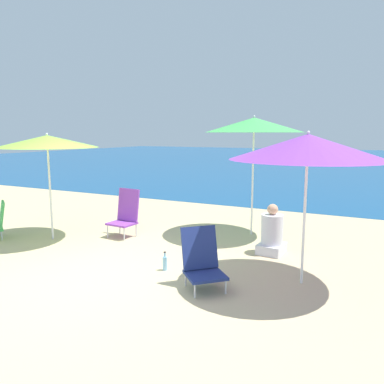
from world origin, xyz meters
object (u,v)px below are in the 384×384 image
at_px(person_seated_near, 272,234).
at_px(water_bottle, 165,263).
at_px(beach_chair_purple, 126,213).
at_px(beach_umbrella_green, 254,125).
at_px(beach_chair_navy, 202,260).
at_px(beach_umbrella_lime, 47,141).
at_px(beach_umbrella_purple, 308,147).

distance_m(person_seated_near, water_bottle, 1.92).
xyz_separation_m(beach_chair_purple, person_seated_near, (2.84, 0.20, -0.13)).
bearing_deg(beach_chair_purple, beach_umbrella_green, 32.76).
height_order(beach_umbrella_green, person_seated_near, beach_umbrella_green).
xyz_separation_m(beach_chair_navy, beach_chair_purple, (-2.38, 1.57, 0.10)).
distance_m(beach_chair_navy, beach_chair_purple, 2.85).
height_order(beach_umbrella_lime, beach_chair_navy, beach_umbrella_lime).
distance_m(beach_umbrella_purple, beach_chair_purple, 3.89).
bearing_deg(beach_umbrella_green, beach_umbrella_lime, -148.55).
bearing_deg(water_bottle, beach_umbrella_green, 77.85).
bearing_deg(beach_umbrella_lime, beach_umbrella_purple, -0.72).
xyz_separation_m(beach_chair_navy, water_bottle, (-0.73, 0.28, -0.25)).
relative_size(beach_umbrella_green, person_seated_near, 2.77).
height_order(beach_umbrella_green, beach_chair_navy, beach_umbrella_green).
distance_m(beach_chair_navy, water_bottle, 0.82).
distance_m(beach_umbrella_lime, beach_chair_purple, 1.95).
bearing_deg(beach_chair_purple, beach_chair_navy, -29.09).
xyz_separation_m(beach_umbrella_green, water_bottle, (-0.53, -2.47, -2.03)).
relative_size(beach_umbrella_lime, water_bottle, 7.10).
height_order(beach_umbrella_purple, beach_chair_navy, beach_umbrella_purple).
xyz_separation_m(beach_umbrella_purple, beach_chair_purple, (-3.53, 0.88, -1.36)).
bearing_deg(beach_umbrella_green, person_seated_near, -56.07).
relative_size(beach_chair_purple, water_bottle, 3.27).
bearing_deg(person_seated_near, beach_chair_navy, -99.95).
bearing_deg(beach_umbrella_purple, beach_chair_purple, 165.97).
distance_m(beach_umbrella_purple, beach_umbrella_lime, 4.64).
bearing_deg(water_bottle, beach_chair_purple, 141.99).
relative_size(beach_umbrella_purple, beach_chair_navy, 2.62).
bearing_deg(beach_umbrella_purple, water_bottle, -167.90).
xyz_separation_m(beach_umbrella_purple, beach_umbrella_lime, (-4.64, 0.06, 0.02)).
xyz_separation_m(beach_umbrella_green, person_seated_near, (0.66, -0.98, -1.81)).
distance_m(beach_umbrella_lime, beach_chair_navy, 3.86).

